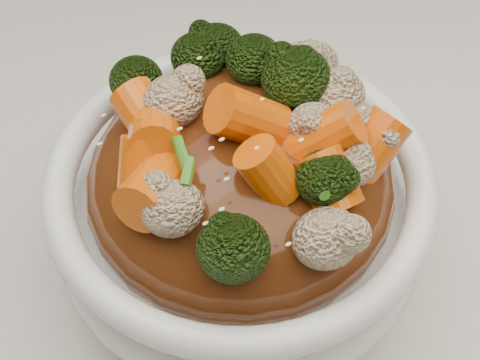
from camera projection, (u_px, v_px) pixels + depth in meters
tablecloth at (269, 242)px, 0.53m from camera, size 1.20×0.80×0.04m
bowl at (240, 214)px, 0.46m from camera, size 0.29×0.29×0.09m
sauce_base at (240, 183)px, 0.44m from camera, size 0.23×0.23×0.10m
carrots at (240, 105)px, 0.39m from camera, size 0.23×0.23×0.05m
broccoli at (240, 106)px, 0.39m from camera, size 0.23×0.23×0.05m
cauliflower at (240, 109)px, 0.39m from camera, size 0.23×0.23×0.04m
scallions at (240, 103)px, 0.38m from camera, size 0.17×0.17×0.02m
sesame_seeds at (240, 103)px, 0.38m from camera, size 0.21×0.21×0.01m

